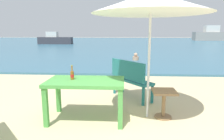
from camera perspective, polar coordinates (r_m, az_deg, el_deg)
name	(u,v)px	position (r m, az deg, el deg)	size (l,w,h in m)	color
sea_water	(124,42)	(32.38, 3.55, 7.98)	(120.00, 50.00, 0.08)	#386B84
picnic_table_green	(86,86)	(3.69, -7.49, -4.53)	(1.40, 0.80, 0.76)	#4C9E47
beer_bottle_amber	(72,75)	(3.73, -11.32, -1.27)	(0.07, 0.07, 0.26)	brown
patio_umbrella	(151,3)	(3.74, 11.06, 18.24)	(2.10, 2.10, 2.30)	silver
side_table_wood	(164,100)	(3.95, 14.57, -8.28)	(0.44, 0.44, 0.54)	olive
bench_teal_center	(130,77)	(4.88, 5.16, -2.02)	(1.03, 1.16, 0.95)	#237275
swimmer_person	(136,57)	(11.20, 6.78, 3.64)	(0.34, 0.34, 0.41)	tan
boat_cargo_ship	(55,40)	(27.33, -16.00, 8.35)	(4.36, 1.19, 1.59)	#38383F
boat_barge	(214,35)	(41.91, 27.15, 8.88)	(7.57, 2.06, 2.75)	gray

